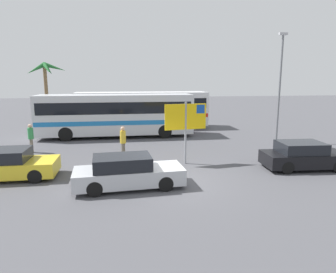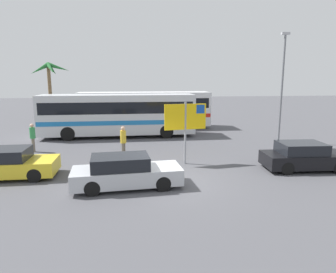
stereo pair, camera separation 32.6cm
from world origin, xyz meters
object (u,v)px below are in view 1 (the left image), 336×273
(car_silver, at_px, (127,172))
(pedestrian_by_bus, at_px, (31,136))
(ferry_sign, at_px, (187,119))
(bus_front_coach, at_px, (116,113))
(car_black, at_px, (304,156))
(pedestrian_near_sign, at_px, (123,140))
(car_yellow, at_px, (9,165))
(bus_rear_coach, at_px, (142,108))

(car_silver, xyz_separation_m, pedestrian_by_bus, (-5.51, 6.82, 0.38))
(ferry_sign, relative_size, pedestrian_by_bus, 1.87)
(bus_front_coach, bearing_deg, car_black, -47.07)
(car_black, bearing_deg, bus_front_coach, 136.57)
(car_silver, height_order, car_black, same)
(bus_front_coach, relative_size, pedestrian_near_sign, 6.34)
(pedestrian_near_sign, distance_m, pedestrian_by_bus, 5.82)
(car_black, xyz_separation_m, pedestrian_by_bus, (-14.09, 5.45, 0.38))
(bus_front_coach, relative_size, car_silver, 2.54)
(bus_front_coach, distance_m, car_yellow, 10.41)
(pedestrian_by_bus, bearing_deg, pedestrian_near_sign, -55.25)
(bus_front_coach, relative_size, pedestrian_by_bus, 6.62)
(bus_front_coach, relative_size, car_yellow, 2.87)
(bus_front_coach, relative_size, car_black, 2.76)
(bus_front_coach, height_order, bus_rear_coach, same)
(bus_front_coach, bearing_deg, ferry_sign, -65.71)
(car_black, bearing_deg, pedestrian_near_sign, 163.20)
(bus_rear_coach, relative_size, ferry_sign, 3.55)
(ferry_sign, relative_size, car_yellow, 0.81)
(bus_front_coach, distance_m, pedestrian_near_sign, 6.64)
(car_yellow, bearing_deg, ferry_sign, 8.01)
(car_silver, distance_m, pedestrian_by_bus, 8.78)
(car_yellow, distance_m, car_black, 13.73)
(car_yellow, height_order, pedestrian_near_sign, pedestrian_near_sign)
(car_black, bearing_deg, pedestrian_by_bus, 162.48)
(ferry_sign, relative_size, car_black, 0.78)
(pedestrian_near_sign, relative_size, pedestrian_by_bus, 1.04)
(bus_front_coach, height_order, pedestrian_near_sign, bus_front_coach)
(car_black, height_order, pedestrian_by_bus, pedestrian_by_bus)
(car_black, distance_m, pedestrian_near_sign, 9.30)
(pedestrian_by_bus, bearing_deg, car_black, -54.10)
(bus_front_coach, height_order, car_black, bus_front_coach)
(bus_rear_coach, bearing_deg, bus_front_coach, -120.99)
(pedestrian_near_sign, bearing_deg, car_silver, -62.44)
(ferry_sign, bearing_deg, car_black, -26.07)
(car_yellow, bearing_deg, bus_rear_coach, 62.18)
(car_black, bearing_deg, car_yellow, -178.66)
(car_black, relative_size, pedestrian_by_bus, 2.40)
(car_black, bearing_deg, car_silver, -167.31)
(bus_front_coach, relative_size, bus_rear_coach, 1.00)
(car_yellow, relative_size, pedestrian_by_bus, 2.30)
(bus_rear_coach, bearing_deg, pedestrian_near_sign, -99.67)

